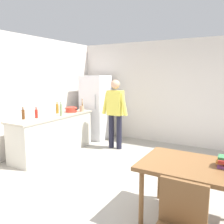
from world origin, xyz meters
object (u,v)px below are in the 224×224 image
at_px(bottle_vinegar_tall, 61,110).
at_px(bottle_oil_amber, 57,109).
at_px(bottle_sauce_red, 36,113).
at_px(cooking_pot, 71,110).
at_px(utensil_jar, 82,108).
at_px(refrigerator, 95,107).
at_px(bottle_beer_brown, 23,114).
at_px(person, 115,109).
at_px(dining_table, 200,172).

relative_size(bottle_vinegar_tall, bottle_oil_amber, 1.14).
bearing_deg(bottle_sauce_red, bottle_oil_amber, 93.06).
distance_m(cooking_pot, utensil_jar, 0.27).
distance_m(utensil_jar, bottle_sauce_red, 1.26).
xyz_separation_m(refrigerator, bottle_beer_brown, (-0.29, -2.26, 0.11)).
bearing_deg(bottle_vinegar_tall, bottle_beer_brown, -121.61).
bearing_deg(bottle_oil_amber, bottle_sauce_red, -86.94).
xyz_separation_m(refrigerator, bottle_sauce_red, (-0.17, -2.02, 0.10)).
xyz_separation_m(cooking_pot, bottle_vinegar_tall, (0.17, -0.56, 0.08)).
bearing_deg(bottle_vinegar_tall, bottle_sauce_red, -124.19).
relative_size(person, bottle_sauce_red, 7.08).
distance_m(refrigerator, bottle_vinegar_tall, 1.59).
bearing_deg(utensil_jar, dining_table, -30.85).
bearing_deg(bottle_oil_amber, refrigerator, 81.26).
bearing_deg(dining_table, refrigerator, 140.71).
bearing_deg(utensil_jar, person, 16.63).
distance_m(cooking_pot, bottle_beer_brown, 1.27).
bearing_deg(bottle_beer_brown, bottle_oil_amber, 84.83).
xyz_separation_m(bottle_sauce_red, bottle_vinegar_tall, (0.30, 0.44, 0.04)).
xyz_separation_m(refrigerator, person, (0.95, -0.55, 0.08)).
distance_m(bottle_vinegar_tall, bottle_oil_amber, 0.42).
xyz_separation_m(bottle_beer_brown, bottle_sauce_red, (0.12, 0.24, -0.01)).
xyz_separation_m(person, cooking_pot, (-0.99, -0.47, -0.02)).
xyz_separation_m(person, utensil_jar, (-0.83, -0.25, 0.00)).
bearing_deg(bottle_oil_amber, dining_table, -21.22).
height_order(dining_table, bottle_vinegar_tall, bottle_vinegar_tall).
bearing_deg(cooking_pot, bottle_beer_brown, -101.40).
xyz_separation_m(person, bottle_sauce_red, (-1.12, -1.47, 0.02)).
relative_size(person, bottle_vinegar_tall, 5.31).
bearing_deg(bottle_vinegar_tall, refrigerator, 94.73).
height_order(bottle_beer_brown, bottle_vinegar_tall, bottle_vinegar_tall).
height_order(dining_table, bottle_oil_amber, bottle_oil_amber).
height_order(refrigerator, bottle_vinegar_tall, refrigerator).
bearing_deg(bottle_oil_amber, utensil_jar, 58.72).
xyz_separation_m(dining_table, bottle_oil_amber, (-3.51, 1.36, 0.34)).
bearing_deg(bottle_sauce_red, utensil_jar, 76.64).
height_order(cooking_pot, bottle_oil_amber, bottle_oil_amber).
distance_m(utensil_jar, bottle_beer_brown, 1.52).
xyz_separation_m(cooking_pot, utensil_jar, (0.16, 0.22, 0.02)).
bearing_deg(refrigerator, bottle_vinegar_tall, -85.27).
distance_m(person, utensil_jar, 0.86).
distance_m(dining_table, cooking_pot, 3.75).
xyz_separation_m(person, bottle_beer_brown, (-1.24, -1.71, 0.03)).
distance_m(refrigerator, bottle_beer_brown, 2.29).
height_order(refrigerator, bottle_sauce_red, refrigerator).
bearing_deg(refrigerator, utensil_jar, -81.40).
distance_m(person, bottle_sauce_red, 1.85).
bearing_deg(dining_table, utensil_jar, 149.15).
distance_m(refrigerator, cooking_pot, 1.02).
distance_m(person, cooking_pot, 1.09).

